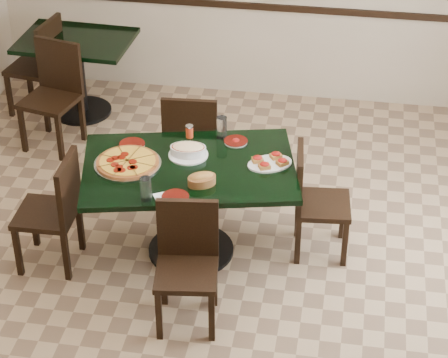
% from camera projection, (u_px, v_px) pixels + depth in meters
% --- Properties ---
extents(floor, '(5.50, 5.50, 0.00)m').
position_uv_depth(floor, '(210.00, 268.00, 6.29)').
color(floor, '#927654').
rests_on(floor, ground).
extents(room_shell, '(5.50, 5.50, 5.50)m').
position_uv_depth(room_shell, '(374.00, 31.00, 6.93)').
color(room_shell, white).
rests_on(room_shell, floor).
extents(main_table, '(1.64, 1.24, 0.75)m').
position_uv_depth(main_table, '(190.00, 187.00, 6.15)').
color(main_table, black).
rests_on(main_table, floor).
extents(back_table, '(1.03, 0.77, 0.75)m').
position_uv_depth(back_table, '(78.00, 62.00, 7.94)').
color(back_table, black).
rests_on(back_table, floor).
extents(chair_far, '(0.45, 0.45, 0.91)m').
position_uv_depth(chair_far, '(192.00, 139.00, 6.82)').
color(chair_far, black).
rests_on(chair_far, floor).
extents(chair_near, '(0.45, 0.45, 0.86)m').
position_uv_depth(chair_near, '(187.00, 257.00, 5.64)').
color(chair_near, black).
rests_on(chair_near, floor).
extents(chair_right, '(0.43, 0.43, 0.84)m').
position_uv_depth(chair_right, '(312.00, 197.00, 6.22)').
color(chair_right, black).
rests_on(chair_right, floor).
extents(chair_left, '(0.42, 0.42, 0.88)m').
position_uv_depth(chair_left, '(56.00, 207.00, 6.08)').
color(chair_left, black).
rests_on(chair_left, floor).
extents(back_chair_near, '(0.52, 0.52, 0.93)m').
position_uv_depth(back_chair_near, '(54.00, 89.00, 7.51)').
color(back_chair_near, black).
rests_on(back_chair_near, floor).
extents(back_chair_left, '(0.49, 0.49, 0.92)m').
position_uv_depth(back_chair_left, '(41.00, 61.00, 7.96)').
color(back_chair_left, black).
rests_on(back_chair_left, floor).
extents(pepperoni_pizza, '(0.47, 0.47, 0.04)m').
position_uv_depth(pepperoni_pizza, '(128.00, 162.00, 6.05)').
color(pepperoni_pizza, silver).
rests_on(pepperoni_pizza, main_table).
extents(lasagna_casserole, '(0.28, 0.28, 0.09)m').
position_uv_depth(lasagna_casserole, '(188.00, 150.00, 6.14)').
color(lasagna_casserole, silver).
rests_on(lasagna_casserole, main_table).
extents(bread_basket, '(0.24, 0.21, 0.09)m').
position_uv_depth(bread_basket, '(202.00, 179.00, 5.83)').
color(bread_basket, brown).
rests_on(bread_basket, main_table).
extents(bruschetta_platter, '(0.39, 0.35, 0.05)m').
position_uv_depth(bruschetta_platter, '(270.00, 162.00, 6.05)').
color(bruschetta_platter, silver).
rests_on(bruschetta_platter, main_table).
extents(side_plate_near, '(0.18, 0.18, 0.02)m').
position_uv_depth(side_plate_near, '(175.00, 197.00, 5.71)').
color(side_plate_near, silver).
rests_on(side_plate_near, main_table).
extents(side_plate_far_r, '(0.17, 0.17, 0.03)m').
position_uv_depth(side_plate_far_r, '(236.00, 141.00, 6.31)').
color(side_plate_far_r, silver).
rests_on(side_plate_far_r, main_table).
extents(side_plate_far_l, '(0.19, 0.19, 0.02)m').
position_uv_depth(side_plate_far_l, '(132.00, 144.00, 6.27)').
color(side_plate_far_l, silver).
rests_on(side_plate_far_l, main_table).
extents(napkin_setting, '(0.22, 0.22, 0.01)m').
position_uv_depth(napkin_setting, '(168.00, 198.00, 5.71)').
color(napkin_setting, white).
rests_on(napkin_setting, main_table).
extents(water_glass_a, '(0.08, 0.08, 0.16)m').
position_uv_depth(water_glass_a, '(222.00, 127.00, 6.33)').
color(water_glass_a, silver).
rests_on(water_glass_a, main_table).
extents(water_glass_b, '(0.08, 0.08, 0.16)m').
position_uv_depth(water_glass_b, '(146.00, 189.00, 5.66)').
color(water_glass_b, silver).
rests_on(water_glass_b, main_table).
extents(pepper_shaker, '(0.06, 0.06, 0.10)m').
position_uv_depth(pepper_shaker, '(189.00, 131.00, 6.35)').
color(pepper_shaker, red).
rests_on(pepper_shaker, main_table).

